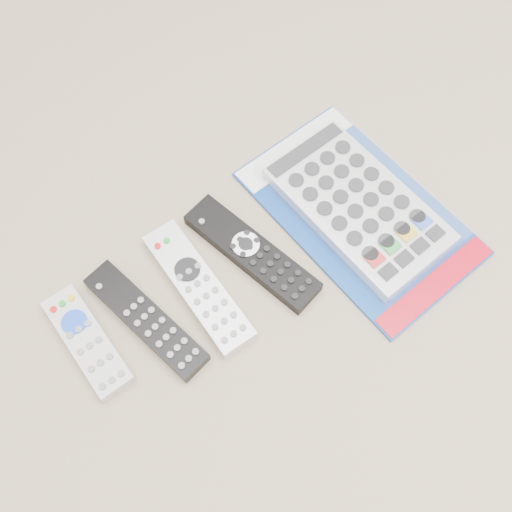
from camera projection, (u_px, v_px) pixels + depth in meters
remote_small_grey at (88, 342)px, 0.76m from camera, size 0.05×0.16×0.02m
remote_slim_black at (146, 320)px, 0.77m from camera, size 0.08×0.21×0.02m
remote_silver_dvd at (198, 287)px, 0.79m from camera, size 0.06×0.21×0.02m
remote_large_black at (252, 253)px, 0.82m from camera, size 0.09×0.23×0.02m
jumbo_remote_packaged at (358, 204)px, 0.84m from camera, size 0.22×0.35×0.05m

